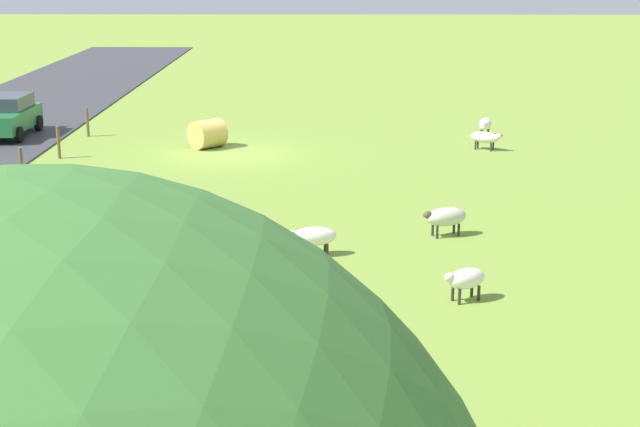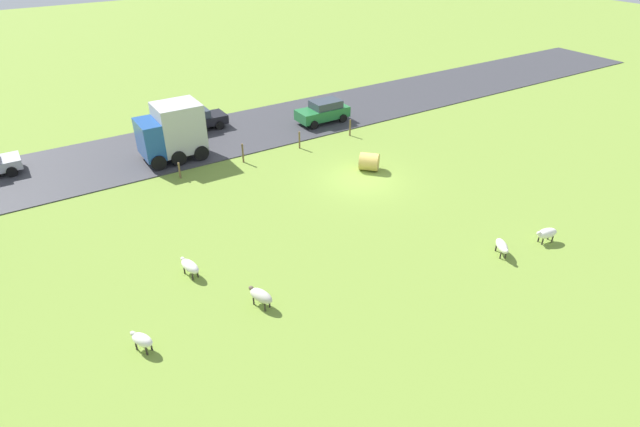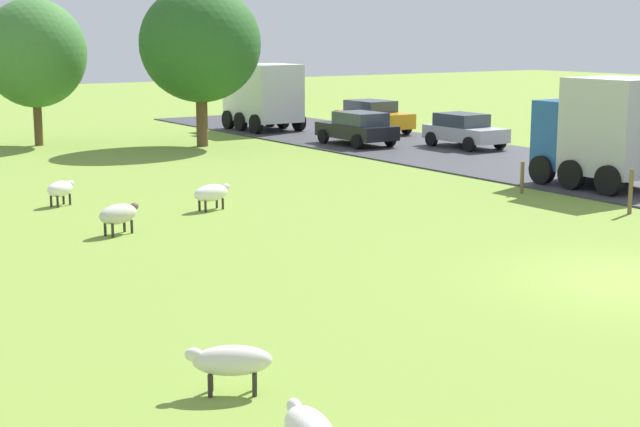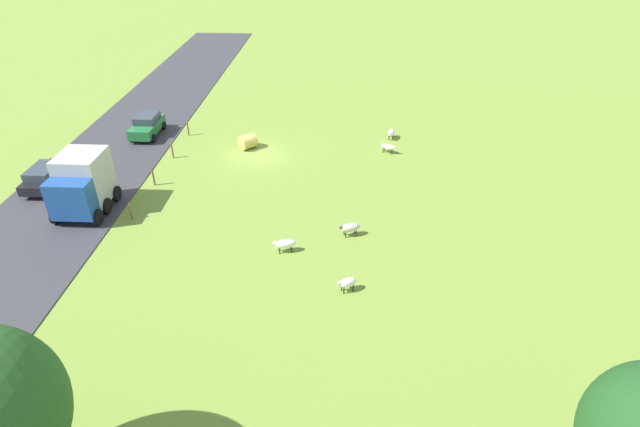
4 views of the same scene
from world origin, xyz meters
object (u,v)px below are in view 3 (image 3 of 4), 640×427
sheep_4 (119,214)px  truck_1 (605,131)px  sheep_0 (211,193)px  sheep_3 (60,189)px  tree_2 (34,53)px  tree_1 (200,44)px  truck_0 (264,95)px  car_1 (358,128)px  car_5 (373,116)px  sheep_2 (231,361)px  car_3 (464,130)px

sheep_4 → truck_1: size_ratio=0.33×
sheep_0 → sheep_3: (-3.42, 3.10, 0.01)m
tree_2 → tree_1: bearing=-35.7°
truck_0 → car_1: size_ratio=1.01×
tree_1 → car_5: bearing=-0.0°
sheep_2 → tree_1: size_ratio=0.17×
car_3 → car_5: (0.40, 7.26, 0.06)m
truck_1 → car_1: bearing=89.4°
sheep_2 → tree_2: (7.30, 31.82, 3.65)m
tree_1 → car_5: size_ratio=1.66×
car_1 → tree_2: bearing=145.2°
tree_1 → car_3: (9.21, -7.27, -3.73)m
sheep_0 → car_1: bearing=39.3°
truck_1 → sheep_4: bearing=173.4°
sheep_2 → car_1: size_ratio=0.30×
sheep_0 → tree_2: (0.87, 18.75, 3.64)m
truck_0 → car_5: size_ratio=0.95×
sheep_3 → tree_2: 16.63m
sheep_3 → tree_2: size_ratio=0.16×
sheep_0 → truck_1: 13.20m
sheep_4 → sheep_2: bearing=-104.2°
sheep_4 → tree_1: (10.51, 16.14, 4.03)m
sheep_0 → tree_1: size_ratio=0.19×
sheep_0 → truck_1: bearing=-16.0°
sheep_0 → tree_2: bearing=87.3°
truck_0 → sheep_3: bearing=-136.0°
truck_1 → sheep_2: bearing=-153.6°
sheep_3 → truck_1: (16.04, -6.72, 1.41)m
car_1 → car_3: bearing=-44.6°
sheep_4 → sheep_3: bearing=88.4°
sheep_3 → tree_1: (10.37, 11.28, 4.05)m
sheep_4 → tree_2: bearing=77.8°
sheep_4 → truck_0: size_ratio=0.32×
car_5 → sheep_4: bearing=-141.3°
tree_1 → tree_2: size_ratio=1.09×
sheep_2 → sheep_4: bearing=75.8°
sheep_0 → car_5: car_5 is taller
sheep_0 → sheep_2: sheep_0 is taller
tree_2 → truck_0: size_ratio=1.61×
sheep_2 → car_3: bearing=41.8°
truck_1 → car_1: size_ratio=0.98×
truck_0 → sheep_4: bearing=-128.5°
truck_0 → car_1: 8.25m
tree_2 → car_1: 14.86m
car_1 → car_5: (3.79, 3.91, 0.06)m
sheep_3 → tree_2: (4.30, 15.64, 3.64)m
tree_2 → car_5: bearing=-15.6°
sheep_2 → sheep_4: 11.68m
tree_2 → car_3: tree_2 is taller
truck_0 → car_1: bearing=-89.3°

